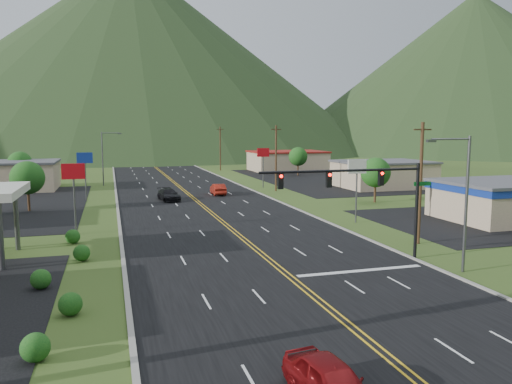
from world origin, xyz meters
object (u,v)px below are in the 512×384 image
object	(u,v)px
traffic_signal	(368,188)
streetlight_east	(463,195)
streetlight_west	(104,155)
car_red_far	(218,189)
car_red_near	(331,384)
car_dark_mid	(169,195)

from	to	relation	value
traffic_signal	streetlight_east	xyz separation A→B (m)	(4.70, -4.00, -0.15)
streetlight_west	car_red_far	distance (m)	23.56
streetlight_west	car_red_far	xyz separation A→B (m)	(15.71, -16.99, -4.39)
streetlight_east	car_red_far	size ratio (longest dim) A/B	1.88
streetlight_east	car_red_near	size ratio (longest dim) A/B	1.96
car_dark_mid	traffic_signal	bearing A→B (deg)	-82.83
traffic_signal	car_red_far	world-z (taller)	traffic_signal
streetlight_east	car_dark_mid	xyz separation A→B (m)	(-14.67, 39.09, -4.42)
car_red_near	car_red_far	bearing A→B (deg)	74.10
car_red_near	traffic_signal	bearing A→B (deg)	50.03
streetlight_east	car_dark_mid	size ratio (longest dim) A/B	1.71
car_red_near	car_dark_mid	xyz separation A→B (m)	(0.32, 51.49, -0.02)
streetlight_west	car_dark_mid	world-z (taller)	streetlight_west
traffic_signal	streetlight_west	size ratio (longest dim) A/B	1.46
traffic_signal	streetlight_west	bearing A→B (deg)	107.97
streetlight_west	car_dark_mid	distance (m)	22.89
car_red_near	car_dark_mid	bearing A→B (deg)	81.81
traffic_signal	car_dark_mid	size ratio (longest dim) A/B	2.49
streetlight_west	car_red_far	world-z (taller)	streetlight_west
streetlight_west	streetlight_east	bearing A→B (deg)	-69.14
traffic_signal	car_red_far	bearing A→B (deg)	93.59
car_dark_mid	car_red_far	distance (m)	8.48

